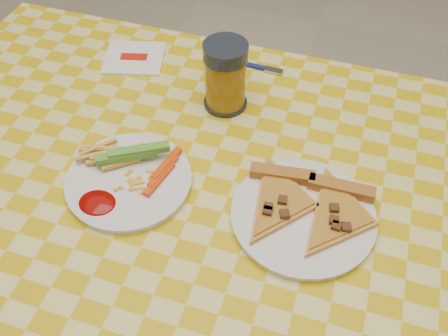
{
  "coord_description": "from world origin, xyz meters",
  "views": [
    {
      "loc": [
        0.2,
        -0.51,
        1.45
      ],
      "look_at": [
        0.03,
        0.04,
        0.78
      ],
      "focal_mm": 40.0,
      "sensor_mm": 36.0,
      "label": 1
    }
  ],
  "objects": [
    {
      "name": "napkin",
      "position": [
        -0.27,
        0.31,
        0.76
      ],
      "size": [
        0.16,
        0.15,
        0.01
      ],
      "rotation": [
        0.0,
        0.0,
        0.26
      ],
      "color": "white",
      "rests_on": "table"
    },
    {
      "name": "fries_veggies",
      "position": [
        -0.13,
        -0.01,
        0.78
      ],
      "size": [
        0.2,
        0.18,
        0.04
      ],
      "color": "gold",
      "rests_on": "plate_left"
    },
    {
      "name": "table",
      "position": [
        0.0,
        0.0,
        0.68
      ],
      "size": [
        1.28,
        0.88,
        0.76
      ],
      "color": "silver",
      "rests_on": "ground"
    },
    {
      "name": "drink_glass",
      "position": [
        -0.03,
        0.23,
        0.83
      ],
      "size": [
        0.09,
        0.09,
        0.14
      ],
      "color": "black",
      "rests_on": "table"
    },
    {
      "name": "pizza_slices",
      "position": [
        0.19,
        0.01,
        0.78
      ],
      "size": [
        0.25,
        0.23,
        0.02
      ],
      "color": "#DD8E44",
      "rests_on": "plate_right"
    },
    {
      "name": "plate_left",
      "position": [
        -0.13,
        -0.02,
        0.76
      ],
      "size": [
        0.27,
        0.27,
        0.01
      ],
      "primitive_type": "cylinder",
      "rotation": [
        0.0,
        0.0,
        0.31
      ],
      "color": "silver",
      "rests_on": "table"
    },
    {
      "name": "plate_right",
      "position": [
        0.18,
        -0.01,
        0.76
      ],
      "size": [
        0.3,
        0.3,
        0.01
      ],
      "primitive_type": "cylinder",
      "rotation": [
        0.0,
        0.0,
        0.32
      ],
      "color": "silver",
      "rests_on": "table"
    },
    {
      "name": "fork",
      "position": [
        0.0,
        0.36,
        0.76
      ],
      "size": [
        0.13,
        0.02,
        0.01
      ],
      "rotation": [
        0.0,
        0.0,
        -0.05
      ],
      "color": "navy",
      "rests_on": "table"
    }
  ]
}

